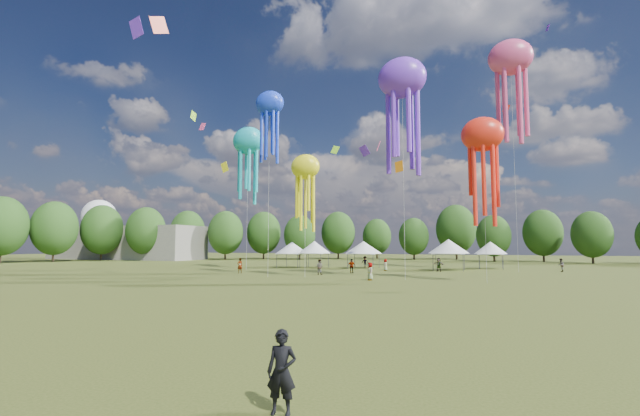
% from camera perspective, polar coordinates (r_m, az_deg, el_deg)
% --- Properties ---
extents(ground, '(300.00, 300.00, 0.00)m').
position_cam_1_polar(ground, '(15.95, -25.72, -17.64)').
color(ground, '#384416').
rests_on(ground, ground).
extents(observer_main, '(0.72, 0.54, 1.80)m').
position_cam_1_polar(observer_main, '(10.01, -5.11, -20.83)').
color(observer_main, black).
rests_on(observer_main, ground).
extents(spectator_near, '(0.97, 0.80, 1.86)m').
position_cam_1_polar(spectator_near, '(52.19, -0.07, -7.85)').
color(spectator_near, gray).
rests_on(spectator_near, ground).
extents(spectators_far, '(39.46, 25.10, 1.92)m').
position_cam_1_polar(spectators_far, '(59.14, 10.90, -7.44)').
color(spectators_far, gray).
rests_on(spectators_far, ground).
extents(festival_tents, '(34.42, 11.83, 4.39)m').
position_cam_1_polar(festival_tents, '(65.74, 7.89, -5.20)').
color(festival_tents, '#47474C').
rests_on(festival_tents, ground).
extents(show_kites, '(41.96, 22.62, 31.80)m').
position_cam_1_polar(show_kites, '(55.70, 10.46, 11.88)').
color(show_kites, '#1A3CEF').
rests_on(show_kites, ground).
extents(small_kites, '(66.85, 53.49, 42.80)m').
position_cam_1_polar(small_kites, '(59.23, 5.85, 20.18)').
color(small_kites, '#1A3CEF').
rests_on(small_kites, ground).
extents(treeline, '(201.57, 95.24, 13.43)m').
position_cam_1_polar(treeline, '(74.88, 9.25, -2.58)').
color(treeline, '#38281C').
rests_on(treeline, ground).
extents(hangar, '(40.00, 12.00, 8.00)m').
position_cam_1_polar(hangar, '(117.35, -24.37, -4.25)').
color(hangar, gray).
rests_on(hangar, ground).
extents(radome, '(9.00, 9.00, 16.00)m').
position_cam_1_polar(radome, '(133.26, -27.30, -1.59)').
color(radome, white).
rests_on(radome, ground).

